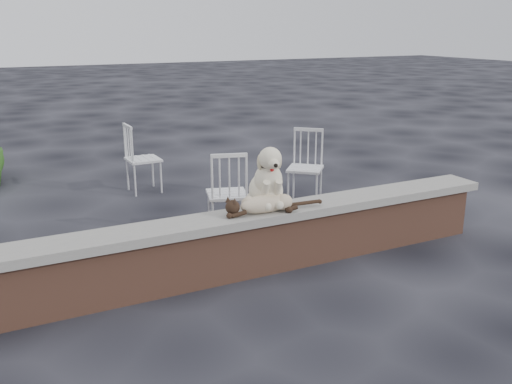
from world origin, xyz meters
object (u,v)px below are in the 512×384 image
cat (266,202)px  chair_e (143,158)px  chair_d (305,167)px  chair_c (227,192)px  dog (266,175)px

cat → chair_e: bearing=105.2°
cat → chair_d: bearing=59.5°
cat → chair_c: bearing=95.4°
dog → chair_c: 1.01m
chair_c → chair_d: 1.47m
cat → chair_d: (1.44, 1.66, -0.20)m
cat → chair_c: size_ratio=1.18×
dog → cat: (-0.08, -0.15, -0.20)m
dog → cat: dog is taller
dog → chair_e: size_ratio=0.64×
dog → chair_e: (-0.34, 2.94, -0.41)m
dog → chair_c: dog is taller
dog → chair_d: size_ratio=0.64×
cat → dog: bearing=72.3°
dog → chair_e: bearing=106.9°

